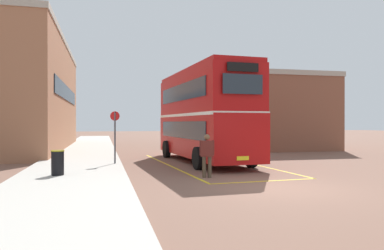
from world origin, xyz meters
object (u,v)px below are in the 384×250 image
at_px(double_decker_bus, 204,114).
at_px(litter_bin, 58,163).
at_px(bus_stop_sign, 115,132).
at_px(pedestrian_boarding, 207,153).
at_px(single_deck_bus, 206,127).

xyz_separation_m(double_decker_bus, litter_bin, (-6.73, -4.51, -1.91)).
bearing_deg(bus_stop_sign, litter_bin, -121.28).
bearing_deg(pedestrian_boarding, single_deck_bus, 74.58).
height_order(double_decker_bus, litter_bin, double_decker_bus).
distance_m(single_deck_bus, litter_bin, 21.46).
height_order(single_deck_bus, litter_bin, single_deck_bus).
bearing_deg(double_decker_bus, bus_stop_sign, -168.12).
bearing_deg(double_decker_bus, single_deck_bus, 74.01).
xyz_separation_m(pedestrian_boarding, bus_stop_sign, (-3.22, 4.50, 0.69)).
bearing_deg(single_deck_bus, pedestrian_boarding, -105.42).
relative_size(pedestrian_boarding, litter_bin, 1.79).
bearing_deg(bus_stop_sign, pedestrian_boarding, -54.36).
relative_size(double_decker_bus, single_deck_bus, 1.02).
height_order(pedestrian_boarding, bus_stop_sign, bus_stop_sign).
relative_size(single_deck_bus, bus_stop_sign, 3.94).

